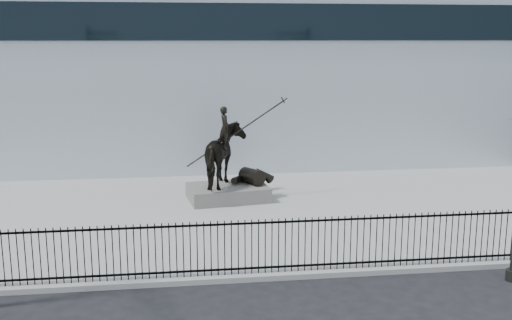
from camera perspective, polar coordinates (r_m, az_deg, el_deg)
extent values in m
plane|color=black|center=(15.17, -0.40, -13.08)|extent=(120.00, 120.00, 0.00)
cube|color=#9C9B99|center=(21.67, -2.76, -5.21)|extent=(30.00, 12.00, 0.15)
cube|color=silver|center=(33.77, -4.78, 8.44)|extent=(44.00, 14.00, 9.00)
cube|color=black|center=(16.19, -0.97, -10.28)|extent=(22.00, 0.05, 0.05)
cube|color=black|center=(15.77, -0.99, -6.06)|extent=(22.00, 0.05, 0.05)
cube|color=black|center=(15.97, -0.98, -8.29)|extent=(22.00, 0.03, 1.50)
cube|color=#5F5C57|center=(23.26, -2.71, -3.12)|extent=(3.23, 2.43, 0.56)
imported|color=black|center=(22.93, -2.75, 0.42)|extent=(2.32, 2.61, 2.37)
imported|color=black|center=(22.73, -3.00, 3.10)|extent=(0.46, 0.63, 1.61)
cylinder|color=black|center=(22.86, -1.97, 2.54)|extent=(3.79, 0.57, 2.41)
cylinder|color=black|center=(17.52, 23.24, -10.05)|extent=(0.36, 0.36, 0.30)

